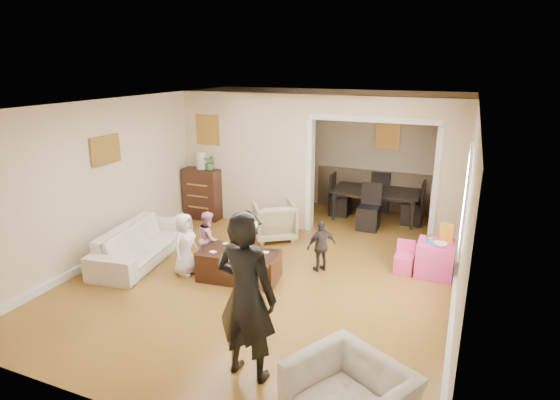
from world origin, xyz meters
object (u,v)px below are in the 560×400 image
at_px(dresser, 203,193).
at_px(table_lamp, 202,160).
at_px(sofa, 141,243).
at_px(cyan_cup, 430,241).
at_px(armchair_back, 274,221).
at_px(child_kneel_a, 185,244).
at_px(adult_person, 246,296).
at_px(play_table, 435,259).
at_px(child_toddler, 321,246).
at_px(coffee_table, 239,265).
at_px(coffee_cup, 243,251).
at_px(child_kneel_b, 209,238).
at_px(dining_table, 375,205).

bearing_deg(dresser, table_lamp, 0.00).
bearing_deg(sofa, cyan_cup, -82.84).
bearing_deg(armchair_back, child_kneel_a, 36.01).
bearing_deg(table_lamp, adult_person, -53.36).
distance_m(play_table, child_toddler, 1.76).
distance_m(sofa, coffee_table, 1.82).
relative_size(sofa, coffee_table, 1.70).
bearing_deg(coffee_table, child_kneel_a, -169.99).
height_order(table_lamp, coffee_cup, table_lamp).
bearing_deg(table_lamp, dresser, 0.00).
relative_size(sofa, play_table, 3.69).
distance_m(dresser, child_kneel_b, 2.35).
bearing_deg(table_lamp, armchair_back, -15.78).
relative_size(coffee_table, child_kneel_a, 1.21).
relative_size(dining_table, child_kneel_a, 1.79).
relative_size(armchair_back, child_toddler, 0.90).
relative_size(play_table, dining_table, 0.31).
bearing_deg(coffee_table, adult_person, -60.24).
bearing_deg(cyan_cup, dresser, 167.68).
relative_size(coffee_cup, child_toddler, 0.13).
bearing_deg(cyan_cup, dining_table, 119.02).
bearing_deg(armchair_back, table_lamp, -49.98).
height_order(play_table, cyan_cup, cyan_cup).
bearing_deg(coffee_table, coffee_cup, -26.57).
bearing_deg(adult_person, cyan_cup, -111.03).
bearing_deg(dining_table, child_toddler, -97.31).
relative_size(child_kneel_a, child_kneel_b, 1.10).
relative_size(dresser, adult_person, 0.58).
bearing_deg(coffee_table, armchair_back, 95.68).
relative_size(sofa, child_kneel_a, 2.06).
relative_size(armchair_back, coffee_table, 0.64).
bearing_deg(table_lamp, child_kneel_a, -64.34).
bearing_deg(adult_person, coffee_cup, -57.27).
distance_m(play_table, child_kneel_b, 3.56).
height_order(armchair_back, coffee_table, armchair_back).
height_order(dresser, adult_person, adult_person).
xyz_separation_m(dresser, cyan_cup, (4.61, -1.01, 0.04)).
distance_m(coffee_table, play_table, 3.00).
bearing_deg(cyan_cup, table_lamp, 167.68).
bearing_deg(dresser, child_kneel_b, -56.26).
distance_m(adult_person, child_kneel_b, 2.89).
bearing_deg(child_kneel_b, dining_table, -59.24).
bearing_deg(cyan_cup, sofa, -164.35).
distance_m(table_lamp, dining_table, 3.70).
xyz_separation_m(coffee_cup, child_toddler, (0.95, 0.80, -0.07)).
height_order(sofa, child_toddler, child_toddler).
bearing_deg(dresser, child_kneel_a, -64.34).
bearing_deg(cyan_cup, coffee_table, -154.53).
xyz_separation_m(armchair_back, coffee_cup, (0.27, -1.78, 0.15)).
bearing_deg(armchair_back, cyan_cup, 135.80).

